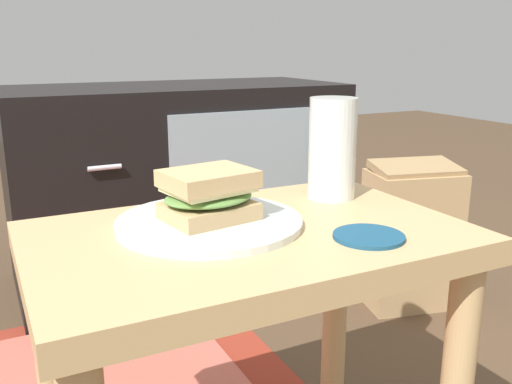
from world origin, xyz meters
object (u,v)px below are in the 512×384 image
Objects in this scene: tv_cabinet at (179,182)px; plate at (209,222)px; sandwich_front at (209,195)px; paper_bag at (411,236)px; beer_glass at (332,151)px; coaster at (369,236)px.

plate is (-0.27, -0.91, 0.17)m from tv_cabinet.
sandwich_front is 0.34× the size of paper_bag.
tv_cabinet is 2.40× the size of paper_bag.
beer_glass is at bearing 11.89° from sandwich_front.
coaster is 0.85m from paper_bag.
beer_glass is 0.39× the size of paper_bag.
plate is at bearing 139.76° from coaster.
sandwich_front is 0.86× the size of beer_glass.
paper_bag is (0.48, -0.49, -0.10)m from tv_cabinet.
plate is at bearing -153.43° from sandwich_front.
sandwich_front is at bearing -168.11° from beer_glass.
tv_cabinet is at bearing 83.97° from coaster.
paper_bag is at bearing -45.62° from tv_cabinet.
beer_glass is at bearing 11.89° from plate.
coaster is at bearing -110.18° from beer_glass.
sandwich_front is at bearing 139.76° from coaster.
sandwich_front reaches higher than plate.
plate is 0.21m from coaster.
sandwich_front is 1.50× the size of coaster.
sandwich_front is at bearing -150.71° from paper_bag.
beer_glass is at bearing 69.82° from coaster.
coaster is at bearing -40.24° from plate.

